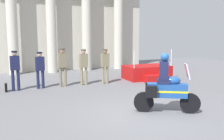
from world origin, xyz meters
TOP-DOWN VIEW (x-y plane):
  - ground_plane at (0.00, 0.00)m, footprint 28.00×28.00m
  - colonnade_backdrop at (0.12, 10.33)m, footprint 10.95×1.46m
  - reviewing_stand at (3.30, 5.32)m, footprint 2.40×1.96m
  - officer_in_row_0 at (-3.47, 5.03)m, footprint 0.40×0.25m
  - officer_in_row_1 at (-2.41, 5.09)m, footprint 0.40×0.25m
  - officer_in_row_2 at (-1.38, 5.13)m, footprint 0.40×0.25m
  - officer_in_row_3 at (-0.36, 5.12)m, footprint 0.40×0.25m
  - officer_in_row_4 at (0.70, 5.01)m, footprint 0.40×0.25m
  - motorcycle_with_rider at (0.71, -0.13)m, footprint 1.87×1.21m
  - briefcase_on_ground at (-3.88, 5.00)m, footprint 0.10×0.32m

SIDE VIEW (x-z plane):
  - ground_plane at x=0.00m, z-range 0.00..0.00m
  - briefcase_on_ground at x=-3.88m, z-range 0.00..0.36m
  - reviewing_stand at x=3.30m, z-range -0.46..1.17m
  - motorcycle_with_rider at x=0.71m, z-range -0.16..1.74m
  - officer_in_row_1 at x=-2.41m, z-range 0.15..1.80m
  - officer_in_row_4 at x=0.70m, z-range 0.15..1.87m
  - officer_in_row_3 at x=-0.36m, z-range 0.15..1.88m
  - officer_in_row_0 at x=-3.47m, z-range 0.16..1.90m
  - officer_in_row_2 at x=-1.38m, z-range 0.16..1.95m
  - colonnade_backdrop at x=0.12m, z-range 0.23..7.78m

